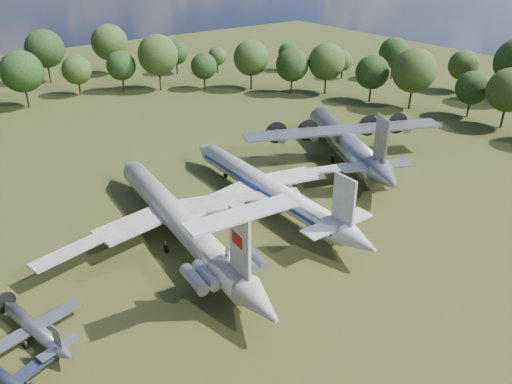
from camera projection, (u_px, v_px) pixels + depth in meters
ground at (188, 247)px, 68.60m from camera, size 300.00×300.00×0.00m
il62_airliner at (179, 224)px, 69.25m from camera, size 43.80×54.51×5.02m
tu104_jet at (267, 191)px, 78.52m from camera, size 36.37×48.06×4.75m
an12_transport at (345, 145)px, 94.66m from camera, size 52.90×55.18×5.68m
small_prop_northwest at (36, 331)px, 52.44m from camera, size 14.23×17.13×2.19m
person_on_il62 at (227, 253)px, 57.03m from camera, size 0.63×0.42×1.71m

